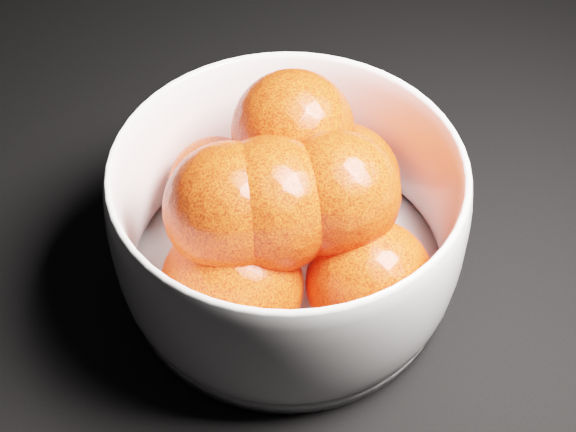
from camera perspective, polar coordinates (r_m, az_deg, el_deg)
name	(u,v)px	position (r m, az deg, el deg)	size (l,w,h in m)	color
bowl	(288,222)	(0.51, 0.00, -0.41)	(0.23, 0.23, 0.11)	white
orange_pile	(287,212)	(0.49, -0.05, 0.28)	(0.18, 0.19, 0.13)	#FB2E0C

